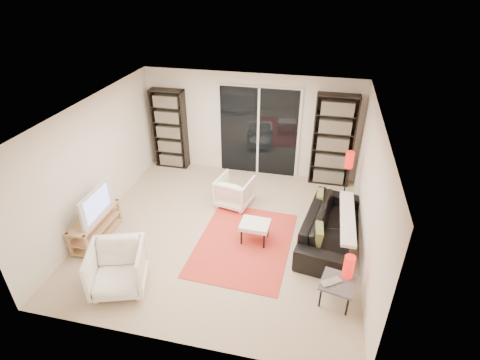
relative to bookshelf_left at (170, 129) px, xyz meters
name	(u,v)px	position (x,y,z in m)	size (l,w,h in m)	color
floor	(224,231)	(1.95, -2.33, -0.98)	(5.00, 5.00, 0.00)	#CDB693
wall_back	(250,125)	(1.95, 0.17, 0.22)	(5.00, 0.02, 2.40)	white
wall_front	(168,278)	(1.95, -4.83, 0.22)	(5.00, 0.02, 2.40)	white
wall_left	(95,162)	(-0.55, -2.33, 0.22)	(0.02, 5.00, 2.40)	white
wall_right	(370,194)	(4.45, -2.33, 0.22)	(0.02, 5.00, 2.40)	white
ceiling	(221,112)	(1.95, -2.33, 1.42)	(5.00, 5.00, 0.02)	white
sliding_door	(258,132)	(2.15, 0.13, 0.07)	(1.92, 0.08, 2.16)	white
bookshelf_left	(170,129)	(0.00, 0.00, 0.00)	(0.80, 0.30, 1.95)	black
bookshelf_right	(333,141)	(3.85, 0.00, 0.07)	(0.90, 0.30, 2.10)	black
tv_stand	(96,226)	(-0.30, -3.03, -0.71)	(0.39, 1.20, 0.50)	tan
tv	(91,203)	(-0.28, -3.03, -0.20)	(0.97, 0.13, 0.56)	black
rug	(244,243)	(2.40, -2.61, -0.97)	(1.66, 2.25, 0.01)	red
sofa	(330,226)	(3.91, -2.15, -0.66)	(2.14, 0.84, 0.63)	black
armchair_back	(235,191)	(1.94, -1.37, -0.66)	(0.68, 0.70, 0.64)	white
armchair_front	(118,268)	(0.72, -4.06, -0.59)	(0.81, 0.84, 0.76)	white
ottoman	(255,226)	(2.58, -2.47, -0.63)	(0.54, 0.45, 0.40)	white
side_table	(338,284)	(4.05, -3.61, -0.62)	(0.59, 0.59, 0.40)	#4E4E54
laptop	(333,284)	(3.96, -3.68, -0.56)	(0.32, 0.20, 0.03)	silver
table_lamp	(349,267)	(4.17, -3.46, -0.39)	(0.16, 0.16, 0.37)	red
floor_lamp	(348,166)	(4.17, -0.92, -0.03)	(0.19, 0.19, 1.26)	black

